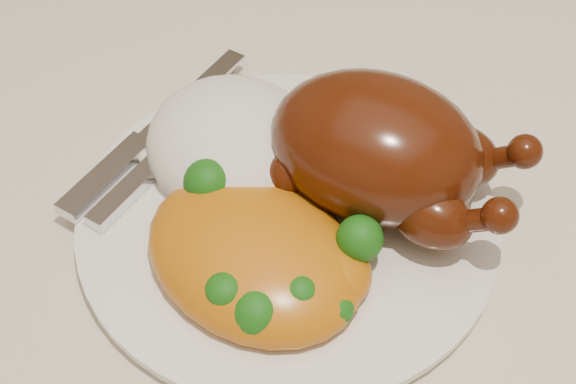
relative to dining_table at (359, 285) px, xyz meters
The scene contains 7 objects.
dining_table is the anchor object (origin of this frame).
tablecloth 0.07m from the dining_table, ahead, with size 1.73×1.03×0.18m.
dinner_plate 0.12m from the dining_table, 124.39° to the right, with size 0.26×0.26×0.01m, color white.
roast_chicken 0.15m from the dining_table, 38.06° to the right, with size 0.17×0.12×0.09m.
rice_mound 0.16m from the dining_table, 162.65° to the right, with size 0.16×0.16×0.07m.
mac_and_cheese 0.16m from the dining_table, 103.90° to the right, with size 0.16×0.13×0.05m.
cutlery 0.19m from the dining_table, 156.77° to the right, with size 0.04×0.19×0.01m.
Camera 1 is at (0.14, -0.32, 1.17)m, focal length 50.00 mm.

